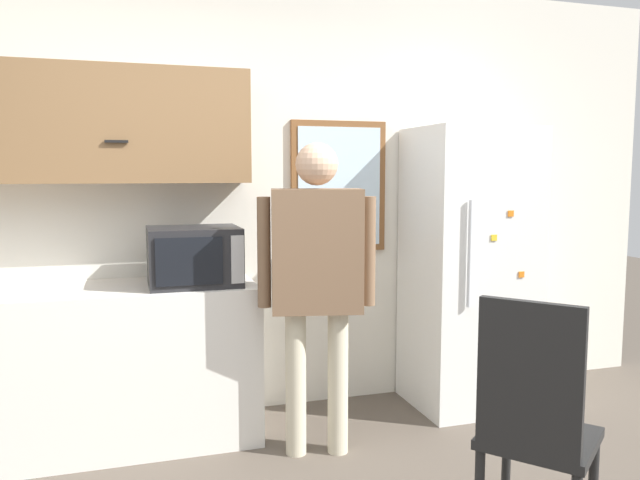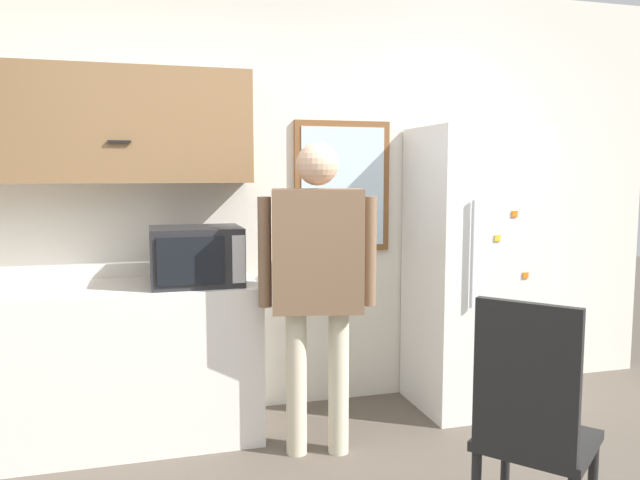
# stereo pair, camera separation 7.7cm
# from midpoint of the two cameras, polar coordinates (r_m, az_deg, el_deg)

# --- Properties ---
(back_wall) EXTENTS (6.00, 0.06, 2.70)m
(back_wall) POSITION_cam_midpoint_polar(r_m,az_deg,el_deg) (3.91, -6.77, 3.87)
(back_wall) COLOR silver
(back_wall) RESTS_ON ground_plane
(counter) EXTENTS (2.23, 0.60, 0.88)m
(counter) POSITION_cam_midpoint_polar(r_m,az_deg,el_deg) (3.72, -22.79, -10.92)
(counter) COLOR silver
(counter) RESTS_ON ground_plane
(upper_cabinets) EXTENTS (2.23, 0.33, 0.63)m
(upper_cabinets) POSITION_cam_midpoint_polar(r_m,az_deg,el_deg) (3.71, -23.38, 9.69)
(upper_cabinets) COLOR olive
(microwave) EXTENTS (0.49, 0.41, 0.32)m
(microwave) POSITION_cam_midpoint_polar(r_m,az_deg,el_deg) (3.52, -10.64, -1.43)
(microwave) COLOR #232326
(microwave) RESTS_ON counter
(person) EXTENTS (0.61, 0.32, 1.66)m
(person) POSITION_cam_midpoint_polar(r_m,az_deg,el_deg) (3.26, 0.44, -2.46)
(person) COLOR beige
(person) RESTS_ON ground_plane
(refrigerator) EXTENTS (0.71, 0.66, 1.79)m
(refrigerator) POSITION_cam_midpoint_polar(r_m,az_deg,el_deg) (4.11, 14.33, -2.58)
(refrigerator) COLOR white
(refrigerator) RESTS_ON ground_plane
(chair) EXTENTS (0.60, 0.60, 1.03)m
(chair) POSITION_cam_midpoint_polar(r_m,az_deg,el_deg) (2.67, 19.59, -15.22)
(chair) COLOR black
(chair) RESTS_ON ground_plane
(window) EXTENTS (0.63, 0.05, 0.84)m
(window) POSITION_cam_midpoint_polar(r_m,az_deg,el_deg) (4.02, 2.60, 4.89)
(window) COLOR brown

